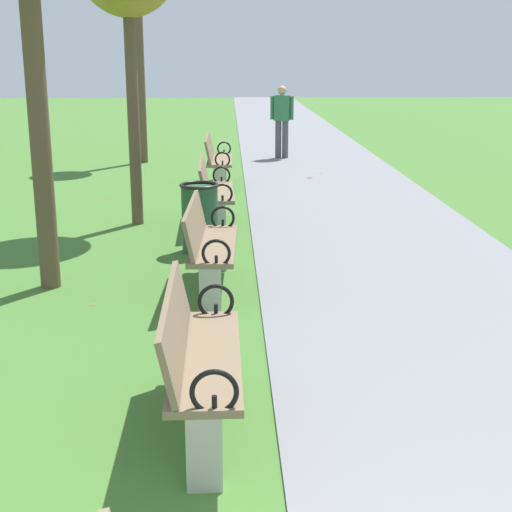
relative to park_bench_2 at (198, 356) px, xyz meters
name	(u,v)px	position (x,y,z in m)	size (l,w,h in m)	color
paved_walkway	(301,147)	(2.09, 14.87, -0.48)	(3.17, 44.00, 0.02)	slate
park_bench_2	(198,356)	(0.00, 0.00, 0.00)	(0.49, 1.60, 0.90)	#7A664C
park_bench_3	(209,244)	(0.00, 2.89, 0.00)	(0.52, 1.61, 0.90)	#7A664C
park_bench_4	(214,191)	(0.00, 5.86, 0.00)	(0.50, 1.61, 0.90)	#7A664C
park_bench_5	(217,160)	(0.00, 9.08, 0.00)	(0.49, 1.61, 0.90)	#7A664C
pedestrian_walking	(282,118)	(1.43, 12.68, 0.44)	(0.52, 0.28, 1.62)	#4C4C56
trash_bin	(200,217)	(-0.15, 4.45, -0.06)	(0.48, 0.48, 0.84)	#234C2D
scattered_leaves	(256,286)	(0.48, 2.94, -0.47)	(4.88, 15.11, 0.02)	gold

